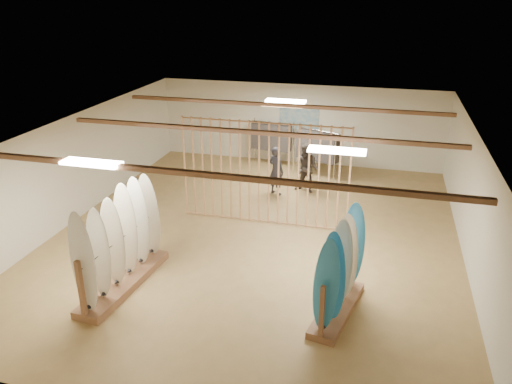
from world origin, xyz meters
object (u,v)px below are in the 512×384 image
(clothing_rack_b, at_px, (318,146))
(shopper_b, at_px, (307,165))
(clothing_rack_a, at_px, (271,137))
(rack_left, at_px, (121,255))
(shopper_a, at_px, (276,168))
(rack_right, at_px, (339,283))

(clothing_rack_b, relative_size, shopper_b, 0.95)
(clothing_rack_a, distance_m, shopper_b, 2.70)
(rack_left, bearing_deg, clothing_rack_b, 73.43)
(shopper_a, bearing_deg, clothing_rack_b, -87.95)
(shopper_a, bearing_deg, rack_right, 144.40)
(rack_right, bearing_deg, shopper_b, 116.49)
(shopper_b, bearing_deg, rack_left, -98.18)
(rack_left, xyz_separation_m, clothing_rack_a, (1.26, 8.35, 0.29))
(rack_left, bearing_deg, rack_right, 7.25)
(clothing_rack_a, distance_m, clothing_rack_b, 1.88)
(rack_left, height_order, shopper_a, rack_left)
(shopper_a, xyz_separation_m, shopper_b, (0.86, 0.39, 0.02))
(rack_left, height_order, clothing_rack_b, rack_left)
(rack_right, distance_m, shopper_a, 6.13)
(rack_left, distance_m, clothing_rack_b, 8.17)
(rack_left, relative_size, shopper_a, 1.62)
(clothing_rack_b, distance_m, shopper_a, 2.07)
(rack_right, xyz_separation_m, clothing_rack_b, (-1.49, 7.41, 0.41))
(rack_left, xyz_separation_m, shopper_a, (2.00, 5.79, 0.10))
(shopper_a, relative_size, shopper_b, 0.98)
(rack_right, bearing_deg, shopper_a, 125.29)
(rack_right, relative_size, shopper_b, 1.21)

